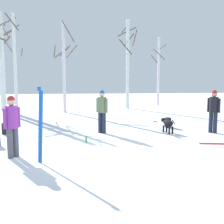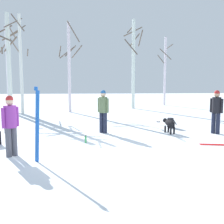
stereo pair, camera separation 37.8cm
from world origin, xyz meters
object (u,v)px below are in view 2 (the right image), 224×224
object	(u,v)px
person_0	(10,122)
backpack_0	(171,123)
backpack_1	(9,128)
ski_pair_planted_0	(37,125)
person_2	(103,109)
birch_tree_0	(8,66)
birch_tree_5	(165,70)
dog	(169,124)
birch_tree_4	(133,62)
birch_tree_3	(69,65)
birch_tree_1	(9,61)
water_bottle_0	(86,139)
person_1	(216,109)
ski_pair_lying_0	(158,122)
birch_tree_2	(21,62)

from	to	relation	value
person_0	backpack_0	xyz separation A→B (m)	(5.70, 4.00, -0.77)
backpack_1	ski_pair_planted_0	bearing A→B (deg)	-63.95
person_0	person_2	xyz separation A→B (m)	(2.70, 3.12, 0.00)
ski_pair_planted_0	birch_tree_0	distance (m)	12.95
birch_tree_5	backpack_1	bearing A→B (deg)	-130.49
dog	birch_tree_4	bearing A→B (deg)	90.88
birch_tree_3	birch_tree_4	size ratio (longest dim) A/B	0.90
birch_tree_1	birch_tree_5	distance (m)	11.64
person_0	birch_tree_0	size ratio (longest dim) A/B	0.30
person_2	birch_tree_4	bearing A→B (deg)	74.13
water_bottle_0	birch_tree_5	size ratio (longest dim) A/B	0.05
water_bottle_0	birch_tree_3	distance (m)	9.10
person_1	dog	bearing A→B (deg)	173.34
birch_tree_5	ski_pair_planted_0	bearing A→B (deg)	-116.21
person_2	backpack_0	world-z (taller)	person_2
backpack_0	birch_tree_4	size ratio (longest dim) A/B	0.07
backpack_0	birch_tree_5	bearing A→B (deg)	76.93
ski_pair_lying_0	water_bottle_0	world-z (taller)	water_bottle_0
person_1	ski_pair_planted_0	bearing A→B (deg)	-152.41
person_2	ski_pair_lying_0	size ratio (longest dim) A/B	1.02
birch_tree_3	person_2	bearing A→B (deg)	-74.71
water_bottle_0	birch_tree_1	distance (m)	10.27
backpack_0	person_2	bearing A→B (deg)	-163.72
backpack_1	birch_tree_4	world-z (taller)	birch_tree_4
backpack_0	birch_tree_2	bearing A→B (deg)	145.27
ski_pair_planted_0	backpack_0	distance (m)	6.73
person_2	ski_pair_lying_0	bearing A→B (deg)	39.87
backpack_0	backpack_1	world-z (taller)	same
person_1	birch_tree_3	size ratio (longest dim) A/B	0.31
person_1	person_2	distance (m)	4.45
birch_tree_0	birch_tree_5	bearing A→B (deg)	12.30
person_1	person_0	bearing A→B (deg)	-159.38
backpack_0	backpack_1	distance (m)	6.80
backpack_1	birch_tree_3	bearing A→B (deg)	74.28
ski_pair_planted_0	backpack_1	xyz separation A→B (m)	(-1.91, 3.92, -0.77)
person_0	ski_pair_lying_0	distance (m)	7.82
person_0	person_2	world-z (taller)	same
person_2	birch_tree_2	xyz separation A→B (m)	(-4.72, 6.23, 2.17)
water_bottle_0	birch_tree_4	xyz separation A→B (m)	(3.14, 10.40, 3.20)
person_2	birch_tree_4	size ratio (longest dim) A/B	0.28
ski_pair_lying_0	birch_tree_3	size ratio (longest dim) A/B	0.30
ski_pair_lying_0	birch_tree_0	xyz separation A→B (m)	(-8.94, 5.99, 2.95)
backpack_1	birch_tree_3	size ratio (longest dim) A/B	0.08
dog	backpack_0	distance (m)	1.19
water_bottle_0	birch_tree_4	distance (m)	11.32
birch_tree_0	person_2	bearing A→B (deg)	-53.68
dog	water_bottle_0	size ratio (longest dim) A/B	3.35
person_1	birch_tree_3	bearing A→B (deg)	130.74
person_1	ski_pair_planted_0	distance (m)	7.07
backpack_1	birch_tree_5	bearing A→B (deg)	49.51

